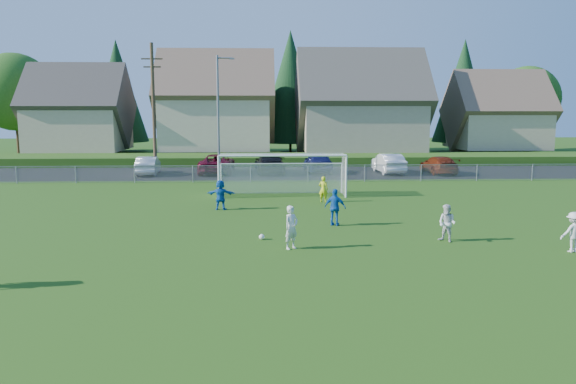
# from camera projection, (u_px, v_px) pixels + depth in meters

# --- Properties ---
(ground) EXTENTS (160.00, 160.00, 0.00)m
(ground) POSITION_uv_depth(u_px,v_px,m) (299.00, 275.00, 17.44)
(ground) COLOR #193D0C
(ground) RESTS_ON ground
(asphalt_lot) EXTENTS (60.00, 60.00, 0.00)m
(asphalt_lot) POSITION_uv_depth(u_px,v_px,m) (277.00, 173.00, 44.60)
(asphalt_lot) COLOR black
(asphalt_lot) RESTS_ON ground
(grass_embankment) EXTENTS (70.00, 6.00, 0.80)m
(grass_embankment) POSITION_uv_depth(u_px,v_px,m) (275.00, 159.00, 51.95)
(grass_embankment) COLOR #1E420F
(grass_embankment) RESTS_ON ground
(soccer_ball) EXTENTS (0.22, 0.22, 0.22)m
(soccer_ball) POSITION_uv_depth(u_px,v_px,m) (262.00, 237.00, 22.07)
(soccer_ball) COLOR white
(soccer_ball) RESTS_ON ground
(player_white_a) EXTENTS (0.70, 0.68, 1.61)m
(player_white_a) POSITION_uv_depth(u_px,v_px,m) (291.00, 227.00, 20.53)
(player_white_a) COLOR silver
(player_white_a) RESTS_ON ground
(player_white_b) EXTENTS (0.88, 0.89, 1.45)m
(player_white_b) POSITION_uv_depth(u_px,v_px,m) (447.00, 223.00, 21.63)
(player_white_b) COLOR silver
(player_white_b) RESTS_ON ground
(player_white_c) EXTENTS (1.01, 0.66, 1.46)m
(player_white_c) POSITION_uv_depth(u_px,v_px,m) (573.00, 232.00, 20.08)
(player_white_c) COLOR silver
(player_white_c) RESTS_ON ground
(player_blue_a) EXTENTS (1.03, 0.73, 1.63)m
(player_blue_a) POSITION_uv_depth(u_px,v_px,m) (335.00, 207.00, 24.61)
(player_blue_a) COLOR #1253AE
(player_blue_a) RESTS_ON ground
(player_blue_b) EXTENTS (1.46, 0.59, 1.53)m
(player_blue_b) POSITION_uv_depth(u_px,v_px,m) (221.00, 195.00, 28.46)
(player_blue_b) COLOR #1253AE
(player_blue_b) RESTS_ON ground
(goalkeeper) EXTENTS (0.61, 0.51, 1.42)m
(goalkeeper) POSITION_uv_depth(u_px,v_px,m) (323.00, 189.00, 30.76)
(goalkeeper) COLOR #C6D519
(goalkeeper) RESTS_ON ground
(car_b) EXTENTS (1.80, 4.36, 1.40)m
(car_b) POSITION_uv_depth(u_px,v_px,m) (148.00, 166.00, 43.48)
(car_b) COLOR silver
(car_b) RESTS_ON ground
(car_c) EXTENTS (2.61, 5.53, 1.53)m
(car_c) POSITION_uv_depth(u_px,v_px,m) (217.00, 164.00, 44.24)
(car_c) COLOR #5B0A1D
(car_c) RESTS_ON ground
(car_d) EXTENTS (2.51, 5.50, 1.56)m
(car_d) POSITION_uv_depth(u_px,v_px,m) (270.00, 163.00, 44.29)
(car_d) COLOR black
(car_d) RESTS_ON ground
(car_e) EXTENTS (2.19, 4.89, 1.63)m
(car_e) POSITION_uv_depth(u_px,v_px,m) (318.00, 162.00, 44.90)
(car_e) COLOR #161B50
(car_e) RESTS_ON ground
(car_f) EXTENTS (1.93, 4.81, 1.55)m
(car_f) POSITION_uv_depth(u_px,v_px,m) (388.00, 163.00, 44.41)
(car_f) COLOR white
(car_f) RESTS_ON ground
(car_g) EXTENTS (2.04, 4.77, 1.37)m
(car_g) POSITION_uv_depth(u_px,v_px,m) (439.00, 165.00, 44.16)
(car_g) COLOR maroon
(car_g) RESTS_ON ground
(soccer_goal) EXTENTS (7.42, 1.90, 2.50)m
(soccer_goal) POSITION_uv_depth(u_px,v_px,m) (282.00, 168.00, 33.05)
(soccer_goal) COLOR white
(soccer_goal) RESTS_ON ground
(chainlink_fence) EXTENTS (52.06, 0.06, 1.20)m
(chainlink_fence) POSITION_uv_depth(u_px,v_px,m) (279.00, 173.00, 39.08)
(chainlink_fence) COLOR gray
(chainlink_fence) RESTS_ON ground
(streetlight) EXTENTS (1.38, 0.18, 9.00)m
(streetlight) POSITION_uv_depth(u_px,v_px,m) (219.00, 112.00, 42.21)
(streetlight) COLOR slate
(streetlight) RESTS_ON ground
(utility_pole) EXTENTS (1.60, 0.26, 10.00)m
(utility_pole) POSITION_uv_depth(u_px,v_px,m) (154.00, 108.00, 42.94)
(utility_pole) COLOR #473321
(utility_pole) RESTS_ON ground
(houses_row) EXTENTS (53.90, 11.45, 13.27)m
(houses_row) POSITION_uv_depth(u_px,v_px,m) (293.00, 86.00, 58.38)
(houses_row) COLOR tan
(houses_row) RESTS_ON ground
(tree_row) EXTENTS (65.98, 12.36, 13.80)m
(tree_row) POSITION_uv_depth(u_px,v_px,m) (282.00, 92.00, 64.60)
(tree_row) COLOR #382616
(tree_row) RESTS_ON ground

